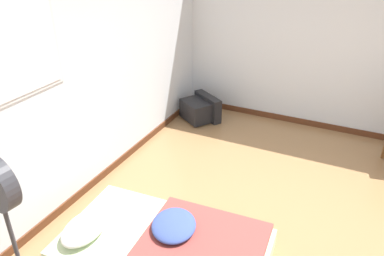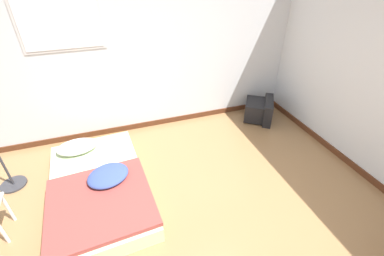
{
  "view_description": "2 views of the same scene",
  "coord_description": "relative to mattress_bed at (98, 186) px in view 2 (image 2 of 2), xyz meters",
  "views": [
    {
      "loc": [
        -2.97,
        -0.22,
        2.64
      ],
      "look_at": [
        0.72,
        1.57,
        0.51
      ],
      "focal_mm": 35.0,
      "sensor_mm": 36.0,
      "label": 1
    },
    {
      "loc": [
        -0.47,
        -1.32,
        2.4
      ],
      "look_at": [
        0.47,
        1.43,
        0.47
      ],
      "focal_mm": 24.0,
      "sensor_mm": 36.0,
      "label": 2
    }
  ],
  "objects": [
    {
      "name": "ground_plane",
      "position": [
        0.83,
        -1.1,
        -0.13
      ],
      "size": [
        20.0,
        20.0,
        0.0
      ],
      "primitive_type": "plane",
      "color": "#997047"
    },
    {
      "name": "crt_tv",
      "position": [
        2.75,
        0.9,
        0.05
      ],
      "size": [
        0.67,
        0.7,
        0.38
      ],
      "color": "black",
      "rests_on": "ground_plane"
    },
    {
      "name": "wall_back",
      "position": [
        0.81,
        1.33,
        1.17
      ],
      "size": [
        7.33,
        0.08,
        2.6
      ],
      "color": "silver",
      "rests_on": "ground_plane"
    },
    {
      "name": "mattress_bed",
      "position": [
        0.0,
        0.0,
        0.0
      ],
      "size": [
        1.18,
        1.91,
        0.34
      ],
      "color": "beige",
      "rests_on": "ground_plane"
    }
  ]
}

